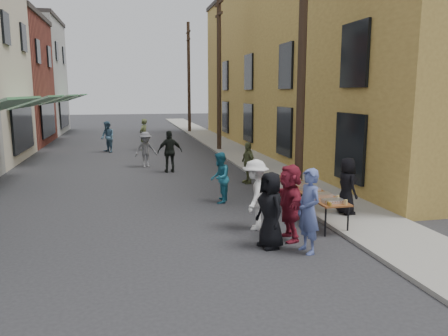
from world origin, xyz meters
name	(u,v)px	position (x,y,z in m)	size (l,w,h in m)	color
ground	(174,239)	(0.00, 0.00, 0.00)	(120.00, 120.00, 0.00)	#28282B
sidewalk	(231,149)	(5.00, 15.00, 0.05)	(2.20, 60.00, 0.10)	gray
building_ochre	(338,63)	(11.10, 14.00, 5.00)	(10.00, 28.00, 10.00)	#A4803A
utility_pole_near	(302,54)	(4.30, 3.00, 4.50)	(0.26, 0.26, 9.00)	#2D2116
utility_pole_mid	(219,72)	(4.30, 15.00, 4.50)	(0.26, 0.26, 9.00)	#2D2116
utility_pole_far	(189,78)	(4.30, 27.00, 4.50)	(0.26, 0.26, 9.00)	#2D2116
serving_table	(305,189)	(3.80, 1.27, 0.71)	(0.70, 4.00, 0.75)	brown
catering_tray_sausage	(333,201)	(3.80, -0.38, 0.79)	(0.50, 0.33, 0.08)	maroon
catering_tray_foil_b	(321,195)	(3.80, 0.27, 0.79)	(0.50, 0.33, 0.08)	#B2B2B7
catering_tray_buns	(310,189)	(3.80, 0.97, 0.79)	(0.50, 0.33, 0.08)	tan
catering_tray_foil_d	(300,184)	(3.80, 1.67, 0.79)	(0.50, 0.33, 0.08)	#B2B2B7
catering_tray_buns_end	(291,179)	(3.80, 2.37, 0.79)	(0.50, 0.33, 0.08)	tan
condiment_jar_a	(330,204)	(3.58, -0.68, 0.79)	(0.07, 0.07, 0.08)	#A57F26
condiment_jar_b	(328,203)	(3.58, -0.58, 0.79)	(0.07, 0.07, 0.08)	#A57F26
condiment_jar_c	(326,202)	(3.58, -0.48, 0.79)	(0.07, 0.07, 0.08)	#A57F26
cup_stack	(346,202)	(4.00, -0.63, 0.81)	(0.08, 0.08, 0.12)	tan
guest_front_a	(270,210)	(2.01, -1.01, 0.84)	(0.82, 0.53, 1.68)	black
guest_front_b	(309,211)	(2.69, -1.48, 0.90)	(0.66, 0.43, 1.81)	#5362A0
guest_front_c	(220,178)	(1.76, 3.08, 0.78)	(0.76, 0.59, 1.56)	teal
guest_front_d	(255,195)	(2.07, 0.31, 0.87)	(1.13, 0.65, 1.75)	white
guest_front_e	(248,163)	(3.40, 5.70, 0.77)	(0.90, 0.38, 1.54)	#5C643A
guest_queue_back	(290,202)	(2.60, -0.61, 0.88)	(1.64, 0.52, 1.76)	maroon
server	(347,186)	(4.78, 0.78, 0.87)	(0.75, 0.49, 1.54)	black
passerby_left	(146,150)	(-0.14, 10.14, 0.80)	(1.03, 0.59, 1.60)	slate
passerby_mid	(170,152)	(0.80, 8.58, 0.89)	(1.04, 0.43, 1.77)	black
passerby_right	(144,135)	(0.03, 16.13, 0.92)	(0.67, 0.44, 1.84)	#4F5A34
passerby_far	(108,137)	(-2.00, 15.60, 0.88)	(0.86, 0.67, 1.76)	#436782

